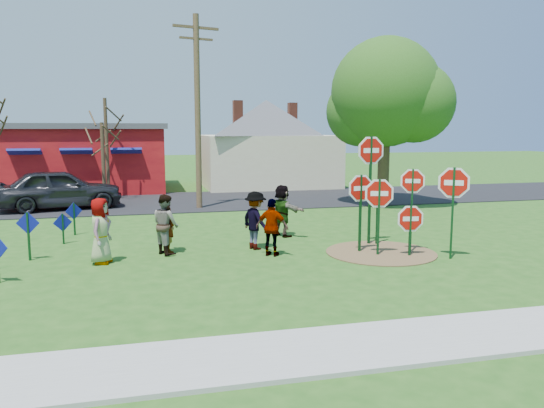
{
  "coord_description": "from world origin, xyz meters",
  "views": [
    {
      "loc": [
        -2.2,
        -14.95,
        3.6
      ],
      "look_at": [
        1.65,
        0.74,
        1.31
      ],
      "focal_mm": 35.0,
      "sensor_mm": 36.0,
      "label": 1
    }
  ],
  "objects_px": {
    "stop_sign_a": "(379,200)",
    "person_a": "(100,231)",
    "utility_pole": "(198,108)",
    "leafy_tree": "(388,98)",
    "person_b": "(168,224)",
    "stop_sign_d": "(378,198)",
    "stop_sign_c": "(412,191)",
    "stop_sign_b": "(371,162)",
    "suv": "(60,189)"
  },
  "relations": [
    {
      "from": "utility_pole",
      "to": "person_a",
      "type": "bearing_deg",
      "value": -111.11
    },
    {
      "from": "suv",
      "to": "stop_sign_d",
      "type": "bearing_deg",
      "value": -145.19
    },
    {
      "from": "stop_sign_c",
      "to": "stop_sign_d",
      "type": "bearing_deg",
      "value": 131.99
    },
    {
      "from": "stop_sign_b",
      "to": "stop_sign_d",
      "type": "height_order",
      "value": "stop_sign_b"
    },
    {
      "from": "utility_pole",
      "to": "leafy_tree",
      "type": "distance_m",
      "value": 8.66
    },
    {
      "from": "stop_sign_c",
      "to": "leafy_tree",
      "type": "height_order",
      "value": "leafy_tree"
    },
    {
      "from": "stop_sign_b",
      "to": "person_a",
      "type": "distance_m",
      "value": 8.19
    },
    {
      "from": "stop_sign_d",
      "to": "person_a",
      "type": "bearing_deg",
      "value": 152.38
    },
    {
      "from": "stop_sign_c",
      "to": "person_b",
      "type": "xyz_separation_m",
      "value": [
        -6.87,
        1.8,
        -0.99
      ]
    },
    {
      "from": "stop_sign_c",
      "to": "stop_sign_b",
      "type": "bearing_deg",
      "value": 138.24
    },
    {
      "from": "utility_pole",
      "to": "stop_sign_a",
      "type": "bearing_deg",
      "value": -68.7
    },
    {
      "from": "stop_sign_d",
      "to": "person_a",
      "type": "height_order",
      "value": "stop_sign_d"
    },
    {
      "from": "stop_sign_c",
      "to": "person_a",
      "type": "height_order",
      "value": "stop_sign_c"
    },
    {
      "from": "stop_sign_d",
      "to": "leafy_tree",
      "type": "xyz_separation_m",
      "value": [
        3.95,
        7.63,
        3.51
      ]
    },
    {
      "from": "stop_sign_b",
      "to": "stop_sign_a",
      "type": "bearing_deg",
      "value": -106.27
    },
    {
      "from": "stop_sign_a",
      "to": "person_a",
      "type": "xyz_separation_m",
      "value": [
        -7.64,
        0.92,
        -0.71
      ]
    },
    {
      "from": "stop_sign_b",
      "to": "suv",
      "type": "distance_m",
      "value": 14.55
    },
    {
      "from": "person_a",
      "to": "suv",
      "type": "bearing_deg",
      "value": 29.69
    },
    {
      "from": "suv",
      "to": "stop_sign_c",
      "type": "bearing_deg",
      "value": -147.37
    },
    {
      "from": "stop_sign_b",
      "to": "stop_sign_d",
      "type": "relative_size",
      "value": 1.68
    },
    {
      "from": "stop_sign_b",
      "to": "person_b",
      "type": "relative_size",
      "value": 2.1
    },
    {
      "from": "person_b",
      "to": "stop_sign_a",
      "type": "bearing_deg",
      "value": -125.9
    },
    {
      "from": "stop_sign_d",
      "to": "utility_pole",
      "type": "distance_m",
      "value": 10.55
    },
    {
      "from": "stop_sign_d",
      "to": "person_b",
      "type": "bearing_deg",
      "value": 145.06
    },
    {
      "from": "stop_sign_b",
      "to": "leafy_tree",
      "type": "height_order",
      "value": "leafy_tree"
    },
    {
      "from": "stop_sign_b",
      "to": "stop_sign_d",
      "type": "xyz_separation_m",
      "value": [
        0.22,
        -0.11,
        -1.11
      ]
    },
    {
      "from": "stop_sign_c",
      "to": "stop_sign_d",
      "type": "distance_m",
      "value": 1.41
    },
    {
      "from": "stop_sign_a",
      "to": "person_b",
      "type": "xyz_separation_m",
      "value": [
        -5.83,
        1.82,
        -0.77
      ]
    },
    {
      "from": "person_a",
      "to": "leafy_tree",
      "type": "relative_size",
      "value": 0.23
    },
    {
      "from": "stop_sign_c",
      "to": "suv",
      "type": "xyz_separation_m",
      "value": [
        -11.15,
        11.37,
        -0.89
      ]
    },
    {
      "from": "person_b",
      "to": "suv",
      "type": "xyz_separation_m",
      "value": [
        -4.28,
        9.57,
        0.1
      ]
    },
    {
      "from": "suv",
      "to": "leafy_tree",
      "type": "bearing_deg",
      "value": -111.39
    },
    {
      "from": "utility_pole",
      "to": "leafy_tree",
      "type": "xyz_separation_m",
      "value": [
        8.54,
        -1.38,
        0.48
      ]
    },
    {
      "from": "stop_sign_d",
      "to": "leafy_tree",
      "type": "distance_m",
      "value": 9.28
    },
    {
      "from": "person_a",
      "to": "stop_sign_c",
      "type": "bearing_deg",
      "value": -79.45
    },
    {
      "from": "stop_sign_b",
      "to": "leafy_tree",
      "type": "distance_m",
      "value": 8.92
    },
    {
      "from": "person_a",
      "to": "suv",
      "type": "xyz_separation_m",
      "value": [
        -2.47,
        10.47,
        0.05
      ]
    },
    {
      "from": "stop_sign_a",
      "to": "suv",
      "type": "relative_size",
      "value": 0.45
    },
    {
      "from": "person_a",
      "to": "person_b",
      "type": "relative_size",
      "value": 1.06
    },
    {
      "from": "stop_sign_c",
      "to": "leafy_tree",
      "type": "distance_m",
      "value": 10.07
    },
    {
      "from": "stop_sign_a",
      "to": "person_a",
      "type": "height_order",
      "value": "stop_sign_a"
    },
    {
      "from": "stop_sign_d",
      "to": "utility_pole",
      "type": "bearing_deg",
      "value": 86.74
    },
    {
      "from": "person_a",
      "to": "stop_sign_b",
      "type": "bearing_deg",
      "value": -70.03
    },
    {
      "from": "stop_sign_a",
      "to": "leafy_tree",
      "type": "height_order",
      "value": "leafy_tree"
    },
    {
      "from": "stop_sign_c",
      "to": "person_a",
      "type": "distance_m",
      "value": 8.78
    },
    {
      "from": "stop_sign_d",
      "to": "suv",
      "type": "height_order",
      "value": "stop_sign_d"
    },
    {
      "from": "stop_sign_a",
      "to": "person_b",
      "type": "distance_m",
      "value": 6.15
    },
    {
      "from": "stop_sign_b",
      "to": "suv",
      "type": "relative_size",
      "value": 0.67
    },
    {
      "from": "stop_sign_a",
      "to": "utility_pole",
      "type": "relative_size",
      "value": 0.27
    },
    {
      "from": "stop_sign_a",
      "to": "stop_sign_c",
      "type": "xyz_separation_m",
      "value": [
        1.04,
        0.02,
        0.23
      ]
    }
  ]
}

